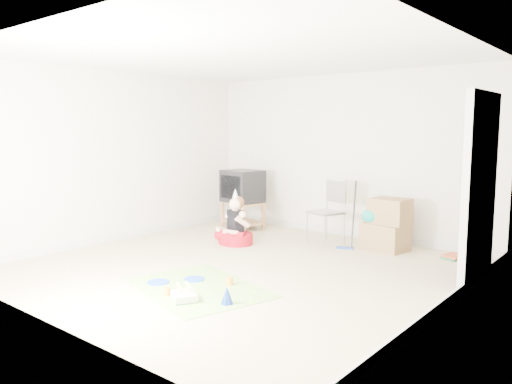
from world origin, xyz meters
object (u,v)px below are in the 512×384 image
Objects in this scene: crt_tv at (243,186)px; birthday_cake at (184,297)px; folding_chair at (326,212)px; cardboard_boxes at (386,225)px; tv_stand at (243,213)px; seated_woman at (236,232)px.

birthday_cake is at bearing -48.90° from crt_tv.
folding_chair is 0.92m from cardboard_boxes.
tv_stand is 1.20m from seated_woman.
cardboard_boxes reaches higher than birthday_cake.
tv_stand is 1.76m from folding_chair.
seated_woman reaches higher than tv_stand.
folding_chair is at bearing 94.49° from birthday_cake.
seated_woman is (-1.05, -0.87, -0.30)m from folding_chair.
cardboard_boxes reaches higher than tv_stand.
folding_chair is 1.39m from seated_woman.
cardboard_boxes is (2.63, 0.09, 0.08)m from tv_stand.
crt_tv is at bearing 121.80° from birthday_cake.
tv_stand is 0.86× the size of folding_chair.
seated_woman is at bearing -140.19° from folding_chair.
birthday_cake is (1.99, -3.21, -0.70)m from crt_tv.
crt_tv is (-0.00, 0.00, 0.47)m from tv_stand.
tv_stand is at bearing 125.67° from seated_woman.
folding_chair is at bearing -3.21° from tv_stand.
cardboard_boxes is 0.89× the size of seated_woman.
birthday_cake is (1.29, -2.23, -0.14)m from seated_woman.
tv_stand is 0.47m from crt_tv.
seated_woman is 2.34× the size of birthday_cake.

